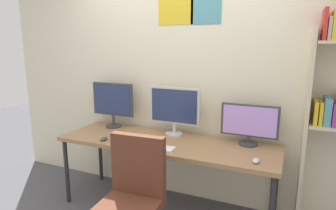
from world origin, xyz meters
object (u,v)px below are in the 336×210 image
(monitor_right, at_px, (249,123))
(mouse_left_side, at_px, (104,139))
(monitor_center, at_px, (174,108))
(keyboard_main, at_px, (156,147))
(mouse_right_side, at_px, (256,161))
(desk, at_px, (166,146))
(monitor_left, at_px, (113,102))

(monitor_right, xyz_separation_m, mouse_left_side, (-1.32, -0.45, -0.19))
(monitor_center, relative_size, keyboard_main, 1.54)
(keyboard_main, xyz_separation_m, mouse_right_side, (0.87, 0.04, 0.01))
(desk, height_order, monitor_center, monitor_center)
(monitor_center, xyz_separation_m, mouse_left_side, (-0.56, -0.45, -0.27))
(desk, height_order, monitor_right, monitor_right)
(monitor_center, relative_size, monitor_right, 1.03)
(keyboard_main, distance_m, mouse_left_side, 0.56)
(desk, xyz_separation_m, mouse_left_side, (-0.56, -0.23, 0.07))
(monitor_right, bearing_deg, desk, -164.27)
(monitor_right, relative_size, keyboard_main, 1.50)
(keyboard_main, bearing_deg, monitor_center, 90.00)
(monitor_center, xyz_separation_m, mouse_right_side, (0.87, -0.41, -0.27))
(mouse_right_side, bearing_deg, desk, 167.44)
(desk, xyz_separation_m, monitor_right, (0.75, 0.21, 0.26))
(monitor_right, bearing_deg, monitor_left, 180.00)
(desk, height_order, mouse_right_side, mouse_right_side)
(desk, bearing_deg, mouse_right_side, -12.56)
(desk, bearing_deg, monitor_left, 164.27)
(monitor_left, relative_size, monitor_center, 0.95)
(mouse_left_side, distance_m, mouse_right_side, 1.44)
(keyboard_main, xyz_separation_m, mouse_left_side, (-0.56, -0.00, 0.01))
(monitor_center, relative_size, mouse_left_side, 5.62)
(monitor_left, xyz_separation_m, mouse_left_side, (0.19, -0.45, -0.28))
(mouse_left_side, height_order, mouse_right_side, same)
(mouse_right_side, bearing_deg, mouse_left_side, -178.41)
(monitor_left, bearing_deg, mouse_left_side, -66.83)
(desk, distance_m, mouse_left_side, 0.61)
(desk, relative_size, monitor_left, 4.20)
(monitor_right, height_order, mouse_left_side, monitor_right)
(mouse_left_side, relative_size, mouse_right_side, 1.00)
(monitor_center, distance_m, mouse_right_side, 1.00)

